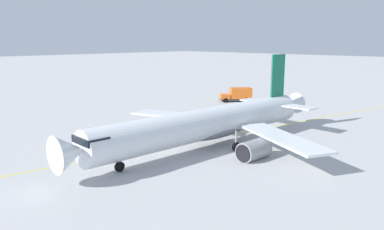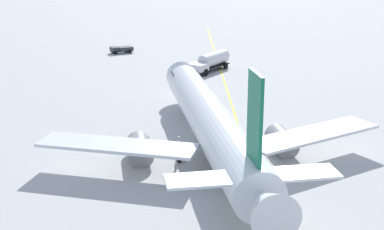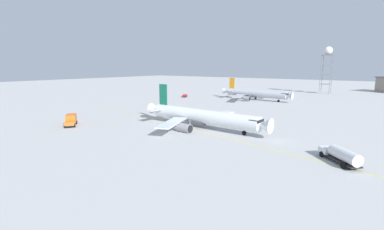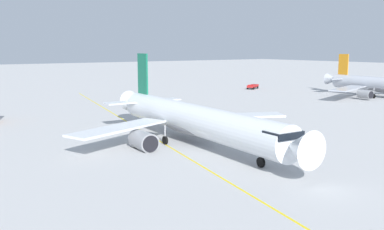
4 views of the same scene
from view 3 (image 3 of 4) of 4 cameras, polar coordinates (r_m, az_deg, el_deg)
ground_plane at (r=73.49m, az=4.77°, el=-3.29°), size 600.00×600.00×0.00m
airliner_main at (r=76.53m, az=1.87°, el=-0.42°), size 40.79×32.91×11.64m
airliner_secondary at (r=142.72m, az=12.90°, el=4.34°), size 38.72×37.04×10.70m
fuel_tanker_truck at (r=55.76m, az=28.57°, el=-7.27°), size 8.04×8.18×2.87m
catering_truck_truck at (r=86.92m, az=-23.89°, el=-0.92°), size 7.16×6.31×3.10m
ops_pickup_truck at (r=152.18m, az=-1.53°, el=4.08°), size 4.14×5.56×1.41m
radar_tower at (r=190.15m, az=26.47°, el=11.23°), size 6.42×6.42×28.62m
taxiway_centreline at (r=70.05m, az=3.73°, el=-3.95°), size 148.66×28.65×0.01m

